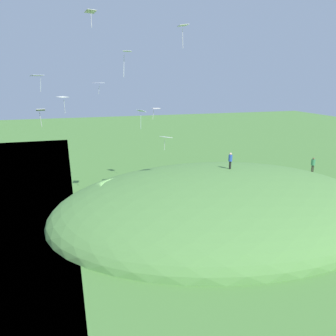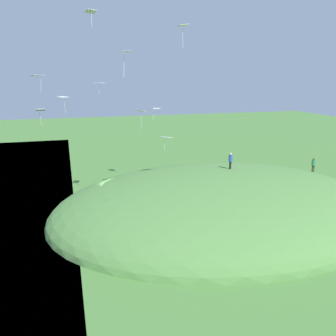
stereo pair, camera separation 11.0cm
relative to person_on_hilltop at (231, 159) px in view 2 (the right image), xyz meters
The scene contains 14 objects.
ground_plane 12.38m from the person_on_hilltop, 167.04° to the left, with size 160.00×160.00×0.00m, color #4D8039.
grass_hill 5.08m from the person_on_hilltop, 139.83° to the right, with size 31.64×24.28×7.25m, color #558A42.
person_on_hilltop is the anchor object (origin of this frame).
person_near_shore 11.04m from the person_on_hilltop, ahead, with size 0.57×0.57×1.63m.
kite_0 13.79m from the person_on_hilltop, behind, with size 0.91×1.13×2.08m.
kite_1 18.30m from the person_on_hilltop, 165.38° to the left, with size 1.12×0.97×1.46m.
kite_2 18.94m from the person_on_hilltop, behind, with size 1.21×1.10×1.42m.
kite_3 16.97m from the person_on_hilltop, 162.52° to the left, with size 1.17×1.22×1.59m.
kite_4 6.62m from the person_on_hilltop, 166.00° to the left, with size 1.20×1.29×1.31m.
kite_5 8.70m from the person_on_hilltop, 167.71° to the left, with size 0.74×0.55×1.06m.
kite_6 15.17m from the person_on_hilltop, 150.31° to the left, with size 1.29×1.26×1.10m.
kite_7 13.06m from the person_on_hilltop, 160.02° to the right, with size 0.83×1.12×1.76m.
kite_8 17.84m from the person_on_hilltop, behind, with size 0.66×0.63×1.38m.
kite_9 11.93m from the person_on_hilltop, 127.18° to the left, with size 1.10×1.19×2.20m.
Camera 2 is at (-3.92, -32.08, 12.27)m, focal length 36.84 mm.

